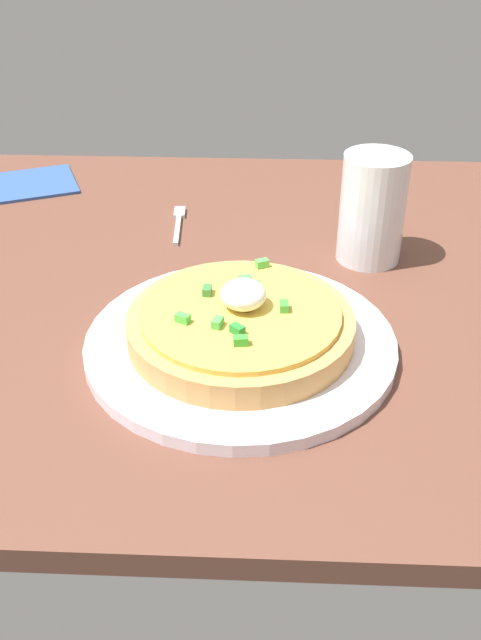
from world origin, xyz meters
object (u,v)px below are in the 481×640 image
Objects in this scene: plate at (240,343)px; cup_near at (372,214)px; fork at (178,222)px; pizza at (241,324)px; napkin at (36,183)px.

cup_near is at bearing 53.54° from plate.
cup_near reaches higher than fork.
cup_near reaches higher than pizza.
cup_near is at bearing 53.51° from pizza.
napkin is at bearing 58.15° from fork.
pizza is 2.02× the size of fork.
pizza is 48.97cm from napkin.
pizza reaches higher than plate.
pizza is (0.01, 0.03, 2.19)cm from plate.
fork is (-22.79, 7.97, -5.24)cm from cup_near.
cup_near reaches higher than napkin.
cup_near is 24.70cm from fork.
cup_near is 48.67cm from napkin.
fork is at bearing -28.44° from napkin.
plate reaches higher than fork.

